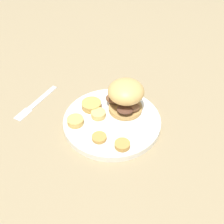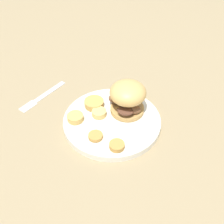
% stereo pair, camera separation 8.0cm
% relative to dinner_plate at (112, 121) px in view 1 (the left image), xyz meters
% --- Properties ---
extents(ground_plane, '(4.00, 4.00, 0.00)m').
position_rel_dinner_plate_xyz_m(ground_plane, '(0.00, 0.00, -0.01)').
color(ground_plane, '#937F5B').
extents(dinner_plate, '(0.26, 0.26, 0.02)m').
position_rel_dinner_plate_xyz_m(dinner_plate, '(0.00, 0.00, 0.00)').
color(dinner_plate, white).
rests_on(dinner_plate, ground_plane).
extents(sandwich, '(0.10, 0.11, 0.09)m').
position_rel_dinner_plate_xyz_m(sandwich, '(-0.04, 0.03, 0.06)').
color(sandwich, tan).
rests_on(sandwich, dinner_plate).
extents(potato_round_0, '(0.04, 0.04, 0.01)m').
position_rel_dinner_plate_xyz_m(potato_round_0, '(0.09, 0.03, 0.01)').
color(potato_round_0, '#BC8942').
rests_on(potato_round_0, dinner_plate).
extents(potato_round_1, '(0.04, 0.04, 0.01)m').
position_rel_dinner_plate_xyz_m(potato_round_1, '(0.07, -0.03, 0.01)').
color(potato_round_1, '#BC8942').
rests_on(potato_round_1, dinner_plate).
extents(potato_round_2, '(0.05, 0.05, 0.02)m').
position_rel_dinner_plate_xyz_m(potato_round_2, '(-0.04, -0.06, 0.02)').
color(potato_round_2, tan).
rests_on(potato_round_2, dinner_plate).
extents(potato_round_3, '(0.04, 0.04, 0.01)m').
position_rel_dinner_plate_xyz_m(potato_round_3, '(-0.01, -0.04, 0.02)').
color(potato_round_3, '#DBB766').
rests_on(potato_round_3, dinner_plate).
extents(potato_round_4, '(0.04, 0.04, 0.02)m').
position_rel_dinner_plate_xyz_m(potato_round_4, '(0.02, -0.09, 0.02)').
color(potato_round_4, tan).
rests_on(potato_round_4, dinner_plate).
extents(fork, '(0.16, 0.09, 0.00)m').
position_rel_dinner_plate_xyz_m(fork, '(-0.07, -0.22, -0.01)').
color(fork, silver).
rests_on(fork, ground_plane).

